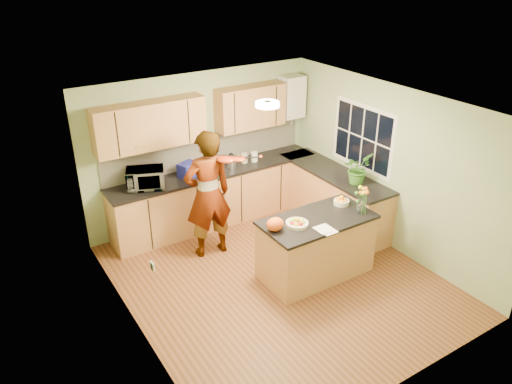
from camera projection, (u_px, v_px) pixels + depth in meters
floor at (277, 279)px, 7.04m from camera, size 4.50×4.50×0.00m
ceiling at (281, 107)px, 5.94m from camera, size 4.00×4.50×0.02m
wall_back at (201, 148)px, 8.20m from camera, size 4.00×0.02×2.50m
wall_front at (413, 290)px, 4.78m from camera, size 4.00×0.02×2.50m
wall_left at (131, 244)px, 5.53m from camera, size 0.02×4.50×2.50m
wall_right at (389, 168)px, 7.45m from camera, size 0.02×4.50×2.50m
back_counter at (217, 196)px, 8.36m from camera, size 3.64×0.62×0.94m
right_counter at (333, 198)px, 8.30m from camera, size 0.62×2.24×0.94m
splashback at (207, 150)px, 8.26m from camera, size 3.60×0.02×0.52m
upper_cabinets at (194, 117)px, 7.72m from camera, size 3.20×0.34×0.70m
boiler at (292, 97)px, 8.61m from camera, size 0.40×0.30×0.86m
window_right at (363, 137)px, 7.77m from camera, size 0.01×1.30×1.05m
light_switch at (152, 266)px, 5.06m from camera, size 0.02×0.09×0.09m
ceiling_lamp at (267, 104)px, 6.19m from camera, size 0.30×0.30×0.07m
peninsula_island at (316, 247)px, 6.97m from camera, size 1.57×0.81×0.90m
fruit_dish at (297, 222)px, 6.58m from camera, size 0.30×0.30×0.11m
orange_bowl at (341, 201)px, 7.12m from camera, size 0.22×0.22×0.13m
flower_vase at (362, 194)px, 6.80m from camera, size 0.24×0.24×0.43m
orange_bag at (275, 224)px, 6.45m from camera, size 0.26×0.23×0.18m
papers at (326, 229)px, 6.49m from camera, size 0.20×0.27×0.01m
violinist at (208, 195)px, 7.24m from camera, size 0.75×0.53×1.96m
violin at (226, 159)px, 6.91m from camera, size 0.69×0.60×0.17m
microwave at (145, 178)px, 7.49m from camera, size 0.65×0.55×0.31m
blue_box at (188, 170)px, 7.87m from camera, size 0.35×0.31×0.23m
kettle at (231, 161)px, 8.21m from camera, size 0.16×0.16×0.29m
jar_cream at (244, 158)px, 8.41m from camera, size 0.14×0.14×0.16m
jar_white at (254, 157)px, 8.45m from camera, size 0.12×0.12×0.17m
potted_plant at (357, 169)px, 7.61m from camera, size 0.53×0.49×0.48m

